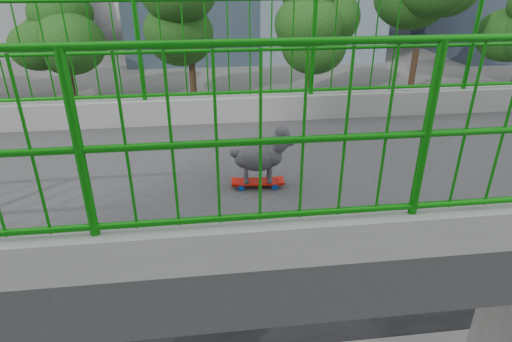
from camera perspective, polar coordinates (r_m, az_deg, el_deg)
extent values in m
cube|color=black|center=(19.41, -20.24, -2.56)|extent=(18.00, 90.00, 0.02)
cylinder|color=black|center=(31.61, -23.21, 10.42)|extent=(0.44, 0.44, 2.73)
ellipsoid|color=black|center=(31.02, -24.26, 15.99)|extent=(4.20, 4.20, 3.57)
cylinder|color=black|center=(30.77, -8.33, 11.98)|extent=(0.44, 0.44, 2.87)
ellipsoid|color=black|center=(30.14, -8.76, 18.23)|extent=(4.60, 4.60, 3.91)
cylinder|color=black|center=(31.07, 6.90, 12.00)|extent=(0.44, 0.44, 2.66)
ellipsoid|color=black|center=(30.49, 7.22, 17.53)|extent=(4.00, 4.00, 3.40)
cylinder|color=black|center=(34.43, 20.00, 12.34)|extent=(0.44, 0.44, 3.01)
ellipsoid|color=black|center=(33.85, 20.98, 18.28)|extent=(5.00, 5.00, 4.25)
cube|color=red|center=(3.75, 0.23, -1.40)|extent=(0.16, 0.46, 0.02)
cube|color=#99999E|center=(3.75, -1.99, -1.69)|extent=(0.08, 0.04, 0.02)
cylinder|color=#063294|center=(3.81, -2.01, -1.41)|extent=(0.03, 0.05, 0.05)
sphere|color=yellow|center=(3.81, -2.01, -1.41)|extent=(0.02, 0.02, 0.02)
cylinder|color=#063294|center=(3.70, -1.96, -2.23)|extent=(0.03, 0.05, 0.05)
sphere|color=yellow|center=(3.70, -1.96, -2.23)|extent=(0.02, 0.02, 0.02)
cube|color=#99999E|center=(3.77, 2.43, -1.57)|extent=(0.08, 0.04, 0.02)
cylinder|color=#063294|center=(3.82, 2.35, -1.29)|extent=(0.03, 0.05, 0.05)
sphere|color=yellow|center=(3.82, 2.35, -1.29)|extent=(0.02, 0.02, 0.02)
cylinder|color=#063294|center=(3.72, 2.52, -2.11)|extent=(0.03, 0.05, 0.05)
sphere|color=yellow|center=(3.72, 2.52, -2.11)|extent=(0.02, 0.02, 0.02)
ellipsoid|color=#2E2C31|center=(3.65, 0.24, 1.83)|extent=(0.25, 0.37, 0.24)
sphere|color=#2E2C31|center=(3.60, 3.44, 4.15)|extent=(0.16, 0.16, 0.16)
sphere|color=black|center=(3.63, 5.09, 3.88)|extent=(0.03, 0.03, 0.03)
sphere|color=#2E2C31|center=(3.62, -2.85, 2.42)|extent=(0.08, 0.08, 0.08)
cylinder|color=#2E2C31|center=(3.76, 1.72, 0.12)|extent=(0.03, 0.03, 0.15)
cylinder|color=#2E2C31|center=(3.67, 1.85, -0.59)|extent=(0.03, 0.03, 0.15)
cylinder|color=#2E2C31|center=(3.75, -1.36, 0.04)|extent=(0.03, 0.03, 0.15)
cylinder|color=#2E2C31|center=(3.66, -1.30, -0.67)|extent=(0.03, 0.03, 0.15)
imported|color=black|center=(15.46, 4.32, -5.66)|extent=(1.42, 4.08, 1.35)
imported|color=red|center=(17.95, -6.80, -0.59)|extent=(2.61, 5.66, 1.57)
imported|color=black|center=(21.92, -24.13, 2.07)|extent=(1.99, 4.91, 1.42)
imported|color=black|center=(15.99, -24.17, -6.93)|extent=(2.28, 4.95, 1.37)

